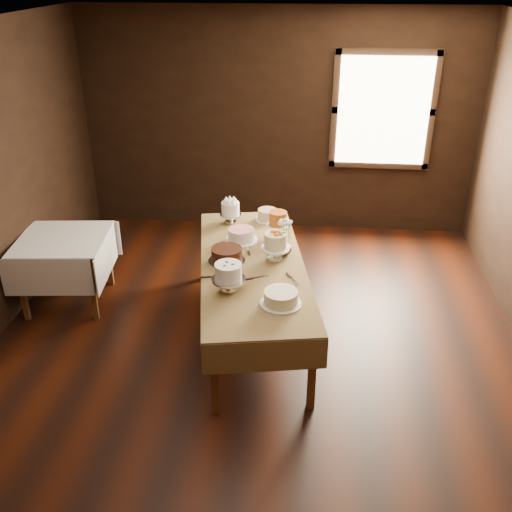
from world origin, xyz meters
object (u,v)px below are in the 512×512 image
object	(u,v)px
cake_flowers	(275,248)
cake_swirl	(228,279)
display_table	(253,269)
cake_lattice	(241,236)
cake_server_a	(261,277)
cake_chocolate	(227,255)
cake_caramel	(278,225)
cake_server_c	(247,248)
side_table	(63,246)
cake_cream	(281,298)
flower_vase	(284,247)
cake_speckled	(267,215)
cake_server_e	(219,276)
cake_server_d	(277,248)
cake_meringue	(230,213)
cake_server_b	(295,281)

from	to	relation	value
cake_flowers	cake_swirl	xyz separation A→B (m)	(-0.35, -0.61, -0.00)
display_table	cake_lattice	world-z (taller)	cake_lattice
cake_server_a	cake_chocolate	bearing A→B (deg)	113.79
cake_caramel	cake_server_c	bearing A→B (deg)	-132.18
display_table	side_table	distance (m)	2.02
cake_cream	cake_flowers	bearing A→B (deg)	97.15
flower_vase	cake_server_a	bearing A→B (deg)	-111.12
side_table	cake_server_c	xyz separation A→B (m)	(1.90, -0.05, 0.10)
display_table	cake_speckled	xyz separation A→B (m)	(0.06, 1.01, 0.11)
cake_lattice	cake_server_c	world-z (taller)	cake_lattice
cake_chocolate	cake_server_c	size ratio (longest dim) A/B	1.66
cake_speckled	cake_server_e	xyz separation A→B (m)	(-0.33, -1.28, -0.05)
cake_server_d	cake_server_c	bearing A→B (deg)	120.22
cake_swirl	flower_vase	world-z (taller)	cake_swirl
cake_lattice	cake_server_e	world-z (taller)	cake_lattice
cake_chocolate	cake_cream	world-z (taller)	cake_chocolate
cake_chocolate	cake_lattice	bearing A→B (deg)	79.46
side_table	cake_meringue	bearing A→B (deg)	17.88
side_table	cake_swirl	size ratio (longest dim) A/B	3.33
cake_meringue	cake_chocolate	bearing A→B (deg)	-84.45
cake_swirl	cake_server_b	bearing A→B (deg)	20.30
cake_caramel	cake_server_a	xyz separation A→B (m)	(-0.09, -0.87, -0.11)
display_table	cake_server_b	bearing A→B (deg)	-36.63
cake_chocolate	cake_server_e	world-z (taller)	cake_chocolate
cake_speckled	cake_flowers	bearing A→B (deg)	-80.84
cake_server_e	display_table	bearing A→B (deg)	31.44
side_table	cake_chocolate	bearing A→B (deg)	-11.23
cake_speckled	cake_server_b	distance (m)	1.35
cake_flowers	cake_cream	bearing A→B (deg)	-82.85
cake_flowers	cake_server_c	world-z (taller)	cake_flowers
cake_server_a	cake_server_e	distance (m)	0.37
display_table	cake_server_a	distance (m)	0.27
cake_server_e	cake_server_a	bearing A→B (deg)	-10.02
cake_server_e	flower_vase	size ratio (longest dim) A/B	1.64
cake_cream	cake_server_c	size ratio (longest dim) A/B	1.44
cake_server_c	flower_vase	xyz separation A→B (m)	(0.36, -0.09, 0.07)
display_table	cake_cream	world-z (taller)	cake_cream
display_table	cake_chocolate	distance (m)	0.27
cake_server_d	flower_vase	distance (m)	0.15
cake_caramel	cake_flowers	bearing A→B (deg)	-89.03
cake_chocolate	cake_server_e	distance (m)	0.30
cake_server_a	cake_server_d	world-z (taller)	same
side_table	flower_vase	world-z (taller)	flower_vase
cake_speckled	cake_server_c	bearing A→B (deg)	-101.57
cake_lattice	flower_vase	bearing A→B (deg)	-28.61
flower_vase	cake_server_c	bearing A→B (deg)	165.67
cake_speckled	cake_server_a	size ratio (longest dim) A/B	1.08
side_table	flower_vase	distance (m)	2.28
side_table	cake_server_a	bearing A→B (deg)	-16.44
cake_swirl	cake_server_e	size ratio (longest dim) A/B	1.21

